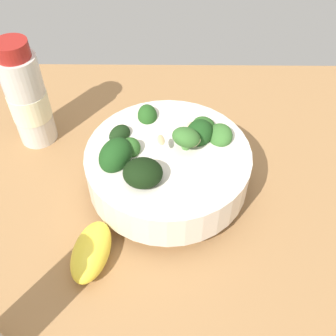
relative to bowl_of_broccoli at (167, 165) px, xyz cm
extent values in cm
cube|color=#996D42|center=(-4.76, -1.25, -6.66)|extent=(70.61, 70.61, 4.07)
cylinder|color=silver|center=(-0.06, -0.12, -3.75)|extent=(11.84, 11.84, 1.74)
cylinder|color=silver|center=(-0.06, -0.12, -0.27)|extent=(21.52, 21.52, 5.22)
cylinder|color=beige|center=(-0.06, -0.12, 1.94)|extent=(17.36, 17.36, 0.80)
cylinder|color=#4A8F3C|center=(-4.46, 2.79, 1.73)|extent=(2.31, 2.09, 1.70)
ellipsoid|color=black|center=(-4.46, 2.79, 3.63)|extent=(6.31, 6.04, 4.68)
cylinder|color=#4A8F3C|center=(3.04, 6.34, 1.24)|extent=(1.18, 1.22, 1.04)
ellipsoid|color=black|center=(3.04, 6.34, 2.50)|extent=(4.39, 4.53, 3.39)
cylinder|color=#4A8F3C|center=(6.93, 2.83, 1.10)|extent=(1.60, 1.76, 1.48)
ellipsoid|color=#23511C|center=(6.93, 2.83, 2.54)|extent=(3.95, 3.73, 4.31)
cylinder|color=#3C7A32|center=(-1.56, 6.37, 1.22)|extent=(2.09, 2.33, 2.04)
ellipsoid|color=#194216|center=(-1.56, 6.37, 3.29)|extent=(6.94, 6.00, 5.13)
cylinder|color=#3C7A32|center=(2.82, -6.94, 1.08)|extent=(1.79, 1.87, 1.42)
ellipsoid|color=#386B2B|center=(2.82, -6.94, 2.69)|extent=(4.78, 4.84, 3.56)
cylinder|color=#589D47|center=(0.69, -2.38, 2.96)|extent=(1.79, 1.65, 1.31)
ellipsoid|color=#386B2B|center=(0.69, -2.38, 4.34)|extent=(4.54, 4.21, 4.12)
cylinder|color=#3C7A32|center=(0.16, 4.67, 1.48)|extent=(1.09, 1.23, 1.48)
ellipsoid|color=#2D6023|center=(0.16, 4.67, 2.93)|extent=(3.75, 3.14, 3.46)
cylinder|color=#2F662B|center=(2.85, -4.20, 1.22)|extent=(1.92, 1.92, 1.89)
ellipsoid|color=#194216|center=(2.85, -4.20, 3.08)|extent=(5.39, 5.41, 4.43)
cylinder|color=#4A8F3C|center=(4.63, -4.91, 1.06)|extent=(1.17, 1.43, 1.72)
ellipsoid|color=#2D6023|center=(4.63, -4.91, 2.73)|extent=(3.58, 4.30, 3.28)
ellipsoid|color=#DBBC84|center=(-0.03, 0.75, 4.51)|extent=(1.86, 1.12, 0.72)
ellipsoid|color=#DBBC84|center=(0.32, -3.51, 3.80)|extent=(1.92, 2.03, 1.03)
ellipsoid|color=#DBBC84|center=(4.26, -3.39, 3.19)|extent=(1.67, 2.01, 1.00)
ellipsoid|color=yellow|center=(-11.53, 8.83, -2.80)|extent=(8.95, 5.65, 3.65)
cylinder|color=beige|center=(10.09, 20.30, 2.54)|extent=(5.61, 5.61, 14.33)
cylinder|color=maroon|center=(10.09, 20.30, 10.84)|extent=(4.55, 4.55, 2.26)
cylinder|color=#EDE8BC|center=(10.09, 20.30, 1.80)|extent=(5.73, 5.73, 4.15)
camera|label=1|loc=(-35.95, -0.50, 38.65)|focal=42.67mm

